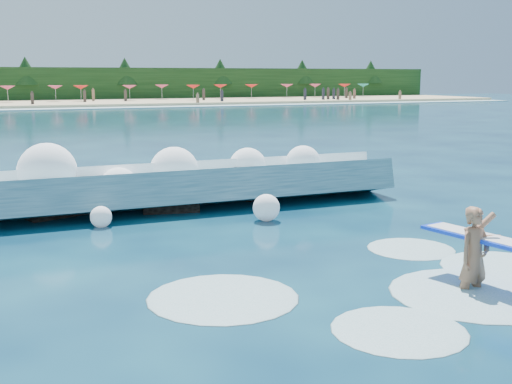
% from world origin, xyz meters
% --- Properties ---
extents(ground, '(200.00, 200.00, 0.00)m').
position_xyz_m(ground, '(0.00, 0.00, 0.00)').
color(ground, '#07213D').
rests_on(ground, ground).
extents(beach, '(140.00, 20.00, 0.40)m').
position_xyz_m(beach, '(0.00, 78.00, 0.20)').
color(beach, tan).
rests_on(beach, ground).
extents(wet_band, '(140.00, 5.00, 0.08)m').
position_xyz_m(wet_band, '(0.00, 67.00, 0.04)').
color(wet_band, silver).
rests_on(wet_band, ground).
extents(treeline, '(140.00, 4.00, 5.00)m').
position_xyz_m(treeline, '(0.00, 88.00, 2.50)').
color(treeline, black).
rests_on(treeline, ground).
extents(breaking_wave, '(18.35, 2.84, 1.58)m').
position_xyz_m(breaking_wave, '(-1.53, 7.00, 0.55)').
color(breaking_wave, '#326A7E').
rests_on(breaking_wave, ground).
extents(rock_cluster, '(8.03, 3.04, 1.20)m').
position_xyz_m(rock_cluster, '(0.41, 7.28, 0.38)').
color(rock_cluster, black).
rests_on(rock_cluster, ground).
extents(surfer_with_board, '(1.14, 2.98, 1.82)m').
position_xyz_m(surfer_with_board, '(3.81, -2.40, 0.67)').
color(surfer_with_board, '#9F674A').
rests_on(surfer_with_board, ground).
extents(wave_spray, '(14.90, 4.34, 2.25)m').
position_xyz_m(wave_spray, '(-1.99, 6.94, 1.05)').
color(wave_spray, white).
rests_on(wave_spray, ground).
extents(surf_foam, '(9.55, 5.69, 0.15)m').
position_xyz_m(surf_foam, '(3.07, -1.90, 0.00)').
color(surf_foam, silver).
rests_on(surf_foam, ground).
extents(beach_umbrellas, '(111.12, 6.26, 0.50)m').
position_xyz_m(beach_umbrellas, '(0.20, 80.00, 2.25)').
color(beach_umbrellas, '#168C80').
rests_on(beach_umbrellas, ground).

